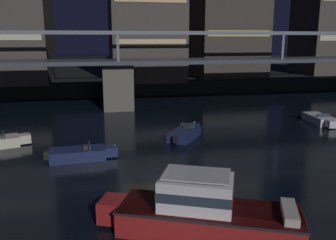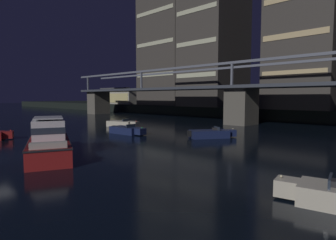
# 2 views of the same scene
# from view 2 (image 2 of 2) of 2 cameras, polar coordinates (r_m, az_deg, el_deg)

# --- Properties ---
(far_riverbank) EXTENTS (240.00, 80.00, 2.20)m
(far_riverbank) POSITION_cam_2_polar(r_m,az_deg,el_deg) (89.51, 29.98, 2.06)
(far_riverbank) COLOR black
(far_riverbank) RESTS_ON ground
(river_bridge) EXTENTS (86.70, 6.40, 9.38)m
(river_bridge) POSITION_cam_2_polar(r_m,az_deg,el_deg) (44.46, 14.79, 4.83)
(river_bridge) COLOR #605B51
(river_bridge) RESTS_ON ground
(tower_west_low) EXTENTS (13.82, 13.23, 38.42)m
(tower_west_low) POSITION_cam_2_polar(r_m,az_deg,el_deg) (75.90, 0.94, 17.66)
(tower_west_low) COLOR #423D38
(tower_west_low) RESTS_ON far_riverbank
(tower_west_tall) EXTENTS (11.08, 13.14, 33.39)m
(tower_west_tall) POSITION_cam_2_polar(r_m,az_deg,el_deg) (65.14, 9.38, 17.51)
(tower_west_tall) COLOR #423D38
(tower_west_tall) RESTS_ON far_riverbank
(tower_central) EXTENTS (10.76, 13.61, 29.57)m
(tower_central) POSITION_cam_2_polar(r_m,az_deg,el_deg) (55.75, 26.88, 17.27)
(tower_central) COLOR #423D38
(tower_central) RESTS_ON far_riverbank
(waterfront_pavilion) EXTENTS (12.40, 7.40, 4.70)m
(waterfront_pavilion) POSITION_cam_2_polar(r_m,az_deg,el_deg) (84.17, -8.95, 4.78)
(waterfront_pavilion) COLOR #B2AD9E
(waterfront_pavilion) RESTS_ON far_riverbank
(cabin_cruiser_near_left) EXTENTS (9.21, 5.65, 2.79)m
(cabin_cruiser_near_left) POSITION_cam_2_polar(r_m,az_deg,el_deg) (21.79, -23.13, -4.06)
(cabin_cruiser_near_left) COLOR maroon
(cabin_cruiser_near_left) RESTS_ON ground
(speedboat_near_center) EXTENTS (5.17, 2.83, 1.16)m
(speedboat_near_center) POSITION_cam_2_polar(r_m,az_deg,el_deg) (40.56, -9.34, -0.76)
(speedboat_near_center) COLOR beige
(speedboat_near_center) RESTS_ON ground
(speedboat_near_right) EXTENTS (3.83, 4.78, 1.16)m
(speedboat_near_right) POSITION_cam_2_polar(r_m,az_deg,el_deg) (29.43, 8.80, -2.80)
(speedboat_near_right) COLOR #19234C
(speedboat_near_right) RESTS_ON ground
(speedboat_mid_center) EXTENTS (5.22, 2.07, 1.16)m
(speedboat_mid_center) POSITION_cam_2_polar(r_m,az_deg,el_deg) (32.54, -8.35, -2.08)
(speedboat_mid_center) COLOR #19234C
(speedboat_mid_center) RESTS_ON ground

